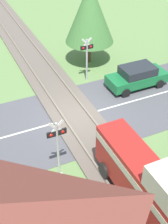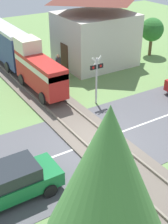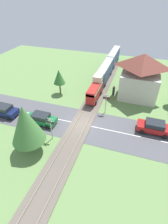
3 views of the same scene
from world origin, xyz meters
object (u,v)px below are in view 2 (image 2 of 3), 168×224
(station_building, at_px, (95,21))
(pedestrian_by_station, at_px, (58,66))
(car_near_crossing, at_px, (11,182))
(crossing_signal_west_approach, at_px, (97,164))
(crossing_signal_east_approach, at_px, (97,74))

(station_building, bearing_deg, pedestrian_by_station, -169.97)
(car_near_crossing, relative_size, crossing_signal_west_approach, 1.29)
(crossing_signal_west_approach, bearing_deg, car_near_crossing, 141.23)
(car_near_crossing, height_order, station_building, station_building)
(crossing_signal_west_approach, bearing_deg, station_building, 56.51)
(crossing_signal_east_approach, distance_m, pedestrian_by_station, 5.54)
(crossing_signal_west_approach, xyz_separation_m, crossing_signal_east_approach, (4.81, 7.17, 0.00))
(crossing_signal_east_approach, relative_size, station_building, 0.44)
(crossing_signal_west_approach, xyz_separation_m, pedestrian_by_station, (5.00, 12.56, -1.25))
(crossing_signal_east_approach, xyz_separation_m, station_building, (3.94, 6.06, 1.50))
(car_near_crossing, height_order, crossing_signal_west_approach, crossing_signal_west_approach)
(crossing_signal_west_approach, distance_m, pedestrian_by_station, 13.58)
(pedestrian_by_station, bearing_deg, car_near_crossing, -126.35)
(crossing_signal_east_approach, height_order, station_building, station_building)
(car_near_crossing, bearing_deg, crossing_signal_west_approach, -38.77)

